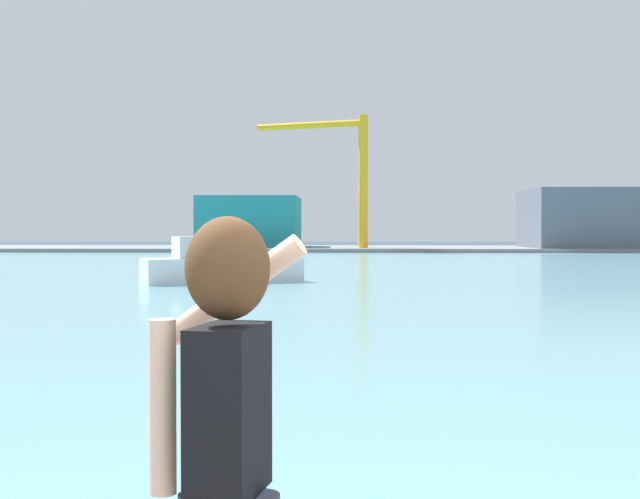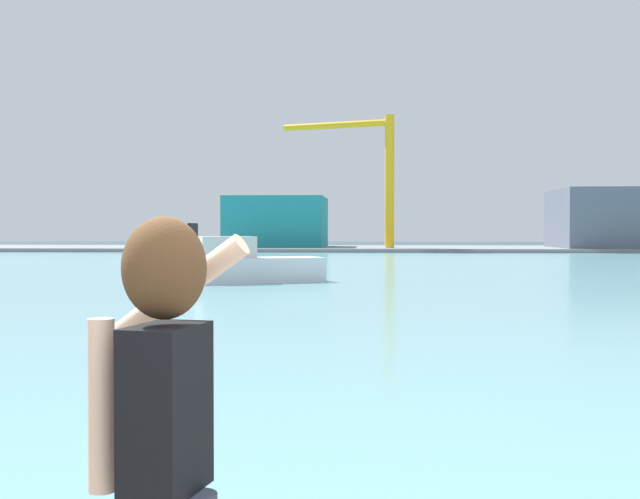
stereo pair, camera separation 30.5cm
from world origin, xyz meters
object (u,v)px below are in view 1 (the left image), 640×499
at_px(person_photographer, 226,420).
at_px(warehouse_right, 606,219).
at_px(boat_moored, 219,266).
at_px(port_crane, 347,164).
at_px(warehouse_left, 250,222).

bearing_deg(person_photographer, warehouse_right, -6.56).
distance_m(boat_moored, warehouse_right, 65.14).
distance_m(person_photographer, warehouse_right, 93.78).
distance_m(person_photographer, port_crane, 87.42).
bearing_deg(boat_moored, warehouse_left, 70.87).
bearing_deg(port_crane, person_photographer, -90.06).
xyz_separation_m(person_photographer, port_crane, (0.08, 87.09, 7.55)).
bearing_deg(person_photographer, warehouse_left, 17.51).
distance_m(person_photographer, boat_moored, 33.97).
bearing_deg(warehouse_left, port_crane, -23.15).
xyz_separation_m(warehouse_left, warehouse_right, (38.76, -2.24, 0.32)).
height_order(person_photographer, port_crane, port_crane).
xyz_separation_m(warehouse_right, port_crane, (-27.97, -2.38, 5.74)).
relative_size(boat_moored, port_crane, 0.51).
bearing_deg(boat_moored, warehouse_right, 34.73).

